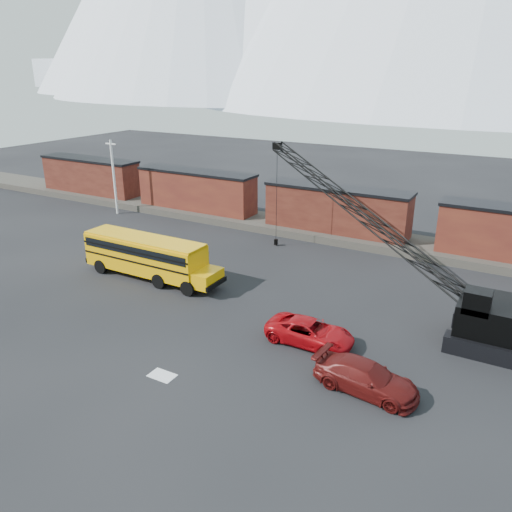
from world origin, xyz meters
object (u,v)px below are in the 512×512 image
Objects in this scene: maroon_suv at (366,378)px; crawler_crane at (358,211)px; school_bus at (149,256)px; red_pickup at (310,332)px.

maroon_suv is 0.23× the size of crawler_crane.
school_bus is 15.81m from crawler_crane.
maroon_suv is at bearing -68.16° from crawler_crane.
crawler_crane is at bearing 27.37° from maroon_suv.
crawler_crane is at bearing 4.04° from red_pickup.
crawler_crane reaches higher than red_pickup.
red_pickup is (14.55, -2.90, -1.08)m from school_bus.
red_pickup is at bearing 61.45° from maroon_suv.
school_bus reaches higher than red_pickup.
school_bus is 19.72m from maroon_suv.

